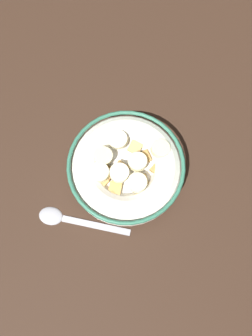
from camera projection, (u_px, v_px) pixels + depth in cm
name	position (u px, v px, depth cm)	size (l,w,h in cm)	color
ground_plane	(126.00, 174.00, 50.86)	(91.56, 91.56, 2.00)	#332116
cereal_bowl	(126.00, 168.00, 47.26)	(17.81, 17.81, 5.54)	silver
spoon	(65.00, 219.00, 47.57)	(8.69, 13.86, 0.80)	#A5A5AD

